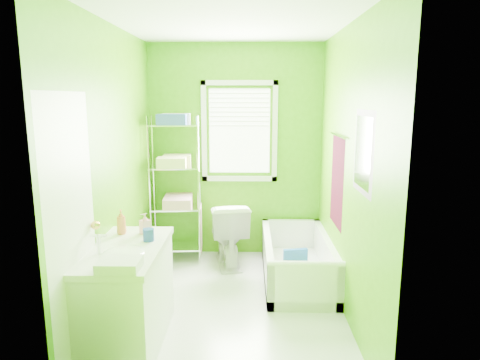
{
  "coord_description": "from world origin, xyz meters",
  "views": [
    {
      "loc": [
        0.17,
        -3.78,
        1.96
      ],
      "look_at": [
        0.08,
        0.25,
        1.18
      ],
      "focal_mm": 32.0,
      "sensor_mm": 36.0,
      "label": 1
    }
  ],
  "objects_px": {
    "wire_shelf_unit": "(177,172)",
    "toilet": "(228,233)",
    "bathtub": "(297,266)",
    "vanity": "(128,293)"
  },
  "relations": [
    {
      "from": "wire_shelf_unit",
      "to": "toilet",
      "type": "bearing_deg",
      "value": -14.27
    },
    {
      "from": "bathtub",
      "to": "toilet",
      "type": "relative_size",
      "value": 1.96
    },
    {
      "from": "bathtub",
      "to": "vanity",
      "type": "bearing_deg",
      "value": -139.25
    },
    {
      "from": "toilet",
      "to": "vanity",
      "type": "bearing_deg",
      "value": 57.44
    },
    {
      "from": "bathtub",
      "to": "vanity",
      "type": "height_order",
      "value": "vanity"
    },
    {
      "from": "toilet",
      "to": "wire_shelf_unit",
      "type": "bearing_deg",
      "value": -24.3
    },
    {
      "from": "vanity",
      "to": "wire_shelf_unit",
      "type": "relative_size",
      "value": 0.62
    },
    {
      "from": "vanity",
      "to": "bathtub",
      "type": "bearing_deg",
      "value": 40.75
    },
    {
      "from": "toilet",
      "to": "vanity",
      "type": "relative_size",
      "value": 0.71
    },
    {
      "from": "bathtub",
      "to": "vanity",
      "type": "distance_m",
      "value": 1.97
    }
  ]
}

